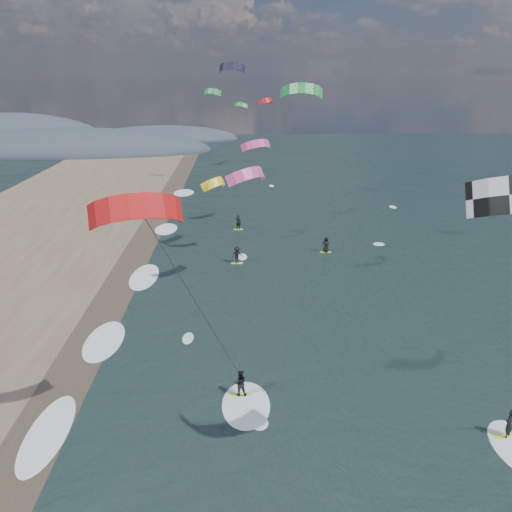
{
  "coord_description": "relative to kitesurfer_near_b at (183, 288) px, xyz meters",
  "views": [
    {
      "loc": [
        -1.91,
        -14.39,
        16.81
      ],
      "look_at": [
        -1.0,
        12.0,
        7.0
      ],
      "focal_mm": 35.0,
      "sensor_mm": 36.0,
      "label": 1
    }
  ],
  "objects": [
    {
      "name": "wet_sand_strip",
      "position": [
        -7.74,
        5.47,
        -8.38
      ],
      "size": [
        3.0,
        240.0,
        0.0
      ],
      "primitive_type": "cube",
      "color": "#382D23",
      "rests_on": "ground"
    },
    {
      "name": "coastal_hills",
      "position": [
        -40.58,
        103.34,
        -8.38
      ],
      "size": [
        80.0,
        41.0,
        15.0
      ],
      "color": "#3D4756",
      "rests_on": "ground"
    },
    {
      "name": "kitesurfer_near_b",
      "position": [
        0.0,
        0.0,
        0.0
      ],
      "size": [
        6.92,
        8.5,
        13.43
      ],
      "color": "#CBF22A",
      "rests_on": "ground"
    },
    {
      "name": "far_kitesurfers",
      "position": [
        4.63,
        27.45,
        -7.56
      ],
      "size": [
        9.89,
        11.38,
        1.72
      ],
      "color": "#CBF22A",
      "rests_on": "ground"
    },
    {
      "name": "bg_kite_field",
      "position": [
        3.61,
        42.21,
        3.63
      ],
      "size": [
        12.68,
        67.06,
        11.62
      ],
      "color": "green",
      "rests_on": "ground"
    },
    {
      "name": "shoreline_surf",
      "position": [
        -6.54,
        10.22,
        -8.38
      ],
      "size": [
        2.4,
        79.4,
        0.11
      ],
      "color": "white",
      "rests_on": "ground"
    }
  ]
}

